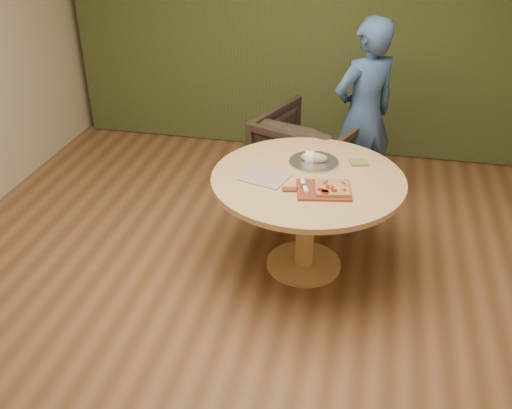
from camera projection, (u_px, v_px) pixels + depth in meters
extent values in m
cube|color=brown|center=(239.00, 327.00, 3.71)|extent=(5.00, 6.00, 0.02)
cube|color=#C5B795|center=(310.00, 9.00, 5.53)|extent=(5.00, 0.02, 2.80)
cube|color=#323E1C|center=(309.00, 11.00, 5.44)|extent=(4.80, 0.14, 2.78)
cylinder|color=#DDB271|center=(304.00, 263.00, 4.27)|extent=(0.56, 0.56, 0.03)
cylinder|color=#DDB271|center=(306.00, 225.00, 4.10)|extent=(0.13, 0.13, 0.68)
cylinder|color=#DDB271|center=(308.00, 179.00, 3.91)|extent=(1.33, 1.33, 0.04)
cube|color=brown|center=(324.00, 190.00, 3.72)|extent=(0.39, 0.34, 0.01)
cube|color=brown|center=(290.00, 189.00, 3.73)|extent=(0.11, 0.07, 0.01)
cube|color=#BC8949|center=(332.00, 188.00, 3.71)|extent=(0.26, 0.26, 0.02)
cylinder|color=maroon|center=(325.00, 192.00, 3.64)|extent=(0.05, 0.05, 0.00)
cylinder|color=maroon|center=(330.00, 187.00, 3.69)|extent=(0.05, 0.05, 0.00)
cylinder|color=maroon|center=(320.00, 189.00, 3.66)|extent=(0.04, 0.04, 0.00)
cylinder|color=maroon|center=(325.00, 191.00, 3.65)|extent=(0.05, 0.05, 0.00)
cylinder|color=maroon|center=(334.00, 191.00, 3.65)|extent=(0.04, 0.04, 0.00)
cube|color=#BA8F46|center=(325.00, 183.00, 3.73)|extent=(0.03, 0.03, 0.01)
cube|color=#BA8F46|center=(331.00, 187.00, 3.68)|extent=(0.03, 0.03, 0.01)
cube|color=#BA8F46|center=(343.00, 182.00, 3.74)|extent=(0.02, 0.02, 0.01)
cube|color=#BA8F46|center=(344.00, 189.00, 3.66)|extent=(0.03, 0.03, 0.01)
cube|color=#BA8F46|center=(326.00, 183.00, 3.73)|extent=(0.02, 0.02, 0.01)
cube|color=#BA8F46|center=(326.00, 181.00, 3.76)|extent=(0.03, 0.03, 0.01)
cube|color=#BA8F46|center=(345.00, 183.00, 3.73)|extent=(0.02, 0.02, 0.01)
cube|color=#2D7222|center=(344.00, 192.00, 3.64)|extent=(0.01, 0.01, 0.00)
cube|color=#2D7222|center=(344.00, 188.00, 3.68)|extent=(0.01, 0.01, 0.00)
cube|color=#2D7222|center=(333.00, 188.00, 3.68)|extent=(0.01, 0.01, 0.00)
cube|color=#2D7222|center=(326.00, 190.00, 3.66)|extent=(0.01, 0.01, 0.00)
cube|color=#2D7222|center=(333.00, 186.00, 3.71)|extent=(0.01, 0.01, 0.00)
cube|color=#985776|center=(326.00, 180.00, 3.77)|extent=(0.03, 0.02, 0.00)
cube|color=#985776|center=(320.00, 183.00, 3.74)|extent=(0.01, 0.03, 0.00)
cube|color=#985776|center=(322.00, 192.00, 3.64)|extent=(0.03, 0.01, 0.00)
cube|color=#985776|center=(343.00, 181.00, 3.77)|extent=(0.02, 0.03, 0.00)
cube|color=#985776|center=(343.00, 189.00, 3.66)|extent=(0.03, 0.02, 0.00)
cylinder|color=white|center=(305.00, 186.00, 3.72)|extent=(0.08, 0.17, 0.03)
cylinder|color=#194C26|center=(305.00, 186.00, 3.72)|extent=(0.04, 0.03, 0.03)
cube|color=silver|center=(302.00, 180.00, 3.80)|extent=(0.03, 0.04, 0.00)
cube|color=silver|center=(265.00, 177.00, 3.88)|extent=(0.36, 0.32, 0.01)
cylinder|color=silver|center=(314.00, 162.00, 4.08)|extent=(0.35, 0.35, 0.01)
cylinder|color=silver|center=(314.00, 162.00, 4.08)|extent=(0.36, 0.36, 0.02)
ellipsoid|color=tan|center=(314.00, 157.00, 4.06)|extent=(0.19, 0.08, 0.07)
cylinder|color=white|center=(310.00, 157.00, 4.07)|extent=(0.06, 0.09, 0.09)
cube|color=#5C6F32|center=(359.00, 162.00, 4.07)|extent=(0.14, 0.13, 0.02)
imported|color=black|center=(312.00, 152.00, 5.00)|extent=(1.07, 1.04, 0.86)
imported|color=#304F7D|center=(363.00, 116.00, 4.72)|extent=(0.70, 0.67, 1.62)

